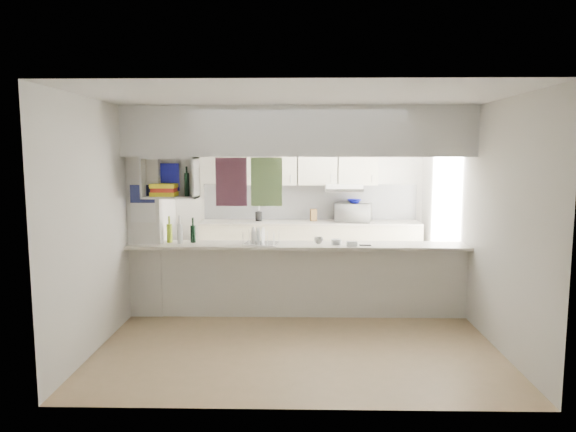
{
  "coord_description": "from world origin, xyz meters",
  "views": [
    {
      "loc": [
        0.01,
        -6.3,
        2.05
      ],
      "look_at": [
        -0.13,
        0.5,
        1.21
      ],
      "focal_mm": 32.0,
      "sensor_mm": 36.0,
      "label": 1
    }
  ],
  "objects_px": {
    "wine_bottles": "(175,233)",
    "dish_rack": "(261,237)",
    "microwave": "(353,212)",
    "bowl": "(354,201)"
  },
  "relations": [
    {
      "from": "bowl",
      "to": "dish_rack",
      "type": "bearing_deg",
      "value": -122.85
    },
    {
      "from": "bowl",
      "to": "wine_bottles",
      "type": "bearing_deg",
      "value": -139.84
    },
    {
      "from": "microwave",
      "to": "wine_bottles",
      "type": "bearing_deg",
      "value": 55.47
    },
    {
      "from": "microwave",
      "to": "bowl",
      "type": "distance_m",
      "value": 0.19
    },
    {
      "from": "microwave",
      "to": "wine_bottles",
      "type": "height_order",
      "value": "wine_bottles"
    },
    {
      "from": "wine_bottles",
      "to": "dish_rack",
      "type": "bearing_deg",
      "value": -2.93
    },
    {
      "from": "bowl",
      "to": "wine_bottles",
      "type": "xyz_separation_m",
      "value": [
        -2.48,
        -2.09,
        -0.21
      ]
    },
    {
      "from": "microwave",
      "to": "bowl",
      "type": "bearing_deg",
      "value": -99.36
    },
    {
      "from": "microwave",
      "to": "bowl",
      "type": "relative_size",
      "value": 2.38
    },
    {
      "from": "dish_rack",
      "to": "wine_bottles",
      "type": "distance_m",
      "value": 1.09
    }
  ]
}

